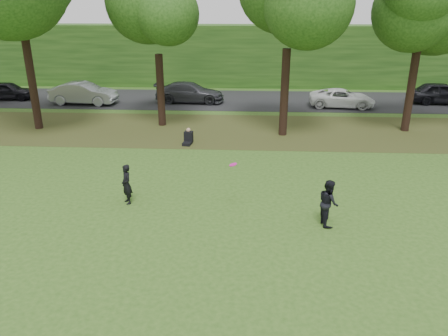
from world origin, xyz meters
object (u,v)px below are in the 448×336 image
at_px(player_left, 127,184).
at_px(frisbee, 233,165).
at_px(player_right, 328,203).
at_px(seated_person, 188,138).

xyz_separation_m(player_left, frisbee, (3.87, -0.46, 1.02)).
relative_size(player_left, player_right, 0.94).
bearing_deg(frisbee, seated_person, 108.88).
xyz_separation_m(player_left, player_right, (7.03, -1.22, 0.05)).
height_order(player_left, frisbee, frisbee).
bearing_deg(frisbee, player_left, 173.28).
height_order(frisbee, seated_person, frisbee).
xyz_separation_m(frisbee, seated_person, (-2.58, 7.55, -1.45)).
xyz_separation_m(player_right, frisbee, (-3.16, 0.76, 0.97)).
relative_size(player_left, frisbee, 4.85).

